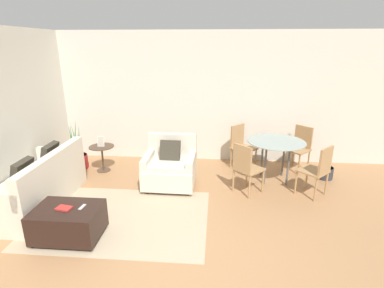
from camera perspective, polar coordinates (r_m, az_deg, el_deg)
ground_plane at (r=3.87m, az=-4.45°, el=-21.12°), size 20.00×20.00×0.00m
wall_back at (r=6.48m, az=0.03°, el=8.75°), size 12.00×0.06×2.75m
wall_left at (r=5.69m, az=-31.98°, el=4.59°), size 0.06×12.00×2.75m
area_rug at (r=4.73m, az=-13.15°, el=-13.49°), size 2.54×1.81×0.01m
couch at (r=5.41m, az=-27.40°, el=-7.32°), size 0.88×1.87×0.89m
armchair at (r=5.45m, az=-4.20°, el=-4.45°), size 0.91×0.84×0.90m
ottoman at (r=4.41m, az=-22.50°, el=-13.49°), size 0.85×0.61×0.44m
book_stack at (r=4.31m, az=-23.20°, el=-11.15°), size 0.21×0.16×0.02m
tv_remote_primary at (r=4.26m, az=-20.18°, el=-11.19°), size 0.06×0.14×0.01m
potted_plant at (r=6.67m, az=-20.99°, el=-2.61°), size 0.41×0.41×1.03m
side_table at (r=6.31m, az=-16.74°, el=-1.72°), size 0.49×0.49×0.53m
picture_frame at (r=6.23m, az=-16.96°, el=0.49°), size 0.14×0.07×0.21m
dining_table at (r=5.74m, az=15.72°, el=-0.39°), size 1.05×1.05×0.78m
dining_chair_near_left at (r=5.15m, az=10.20°, el=-4.08°), size 0.59×0.59×0.90m
dining_chair_near_right at (r=5.40m, az=22.93°, el=-4.22°), size 0.59×0.59×0.90m
dining_chair_far_left at (r=6.27m, az=9.26°, el=0.09°), size 0.59×0.59×0.90m
dining_chair_far_right at (r=6.48m, az=19.84°, el=-0.19°), size 0.59×0.59×0.90m
potted_plant_small at (r=6.33m, az=24.09°, el=-4.68°), size 0.29×0.29×0.60m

